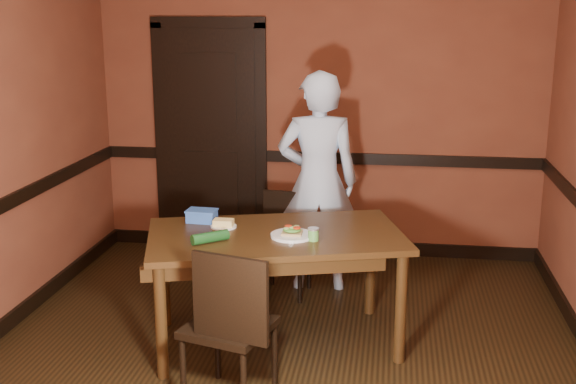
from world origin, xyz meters
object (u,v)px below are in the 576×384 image
(chair_near, at_px, (229,324))
(person, at_px, (318,182))
(food_tub, at_px, (202,216))
(cheese_saucer, at_px, (224,224))
(sandwich_plate, at_px, (292,234))
(dining_table, at_px, (276,288))
(chair_far, at_px, (285,246))
(sauce_jar, at_px, (313,234))

(chair_near, bearing_deg, person, -83.32)
(person, height_order, food_tub, person)
(food_tub, bearing_deg, cheese_saucer, -27.20)
(food_tub, bearing_deg, person, 54.34)
(chair_near, height_order, sandwich_plate, chair_near)
(chair_near, bearing_deg, sandwich_plate, -93.71)
(dining_table, bearing_deg, chair_far, 78.07)
(person, height_order, sandwich_plate, person)
(cheese_saucer, xyz_separation_m, food_tub, (-0.18, 0.11, 0.02))
(food_tub, bearing_deg, dining_table, -15.17)
(chair_near, distance_m, cheese_saucer, 0.95)
(cheese_saucer, bearing_deg, chair_near, -75.18)
(chair_near, height_order, cheese_saucer, chair_near)
(chair_near, bearing_deg, food_tub, -51.06)
(sauce_jar, bearing_deg, dining_table, 155.69)
(chair_near, height_order, person, person)
(dining_table, distance_m, cheese_saucer, 0.56)
(person, bearing_deg, sandwich_plate, 80.35)
(sandwich_plate, bearing_deg, cheese_saucer, 163.94)
(person, xyz_separation_m, sandwich_plate, (-0.05, -1.13, -0.08))
(chair_far, distance_m, sandwich_plate, 1.03)
(food_tub, bearing_deg, sauce_jar, -17.07)
(dining_table, height_order, chair_far, chair_far)
(sandwich_plate, relative_size, cheese_saucer, 1.59)
(cheese_saucer, bearing_deg, sauce_jar, -17.33)
(chair_near, relative_size, sauce_jar, 11.46)
(cheese_saucer, distance_m, food_tub, 0.21)
(dining_table, distance_m, chair_near, 0.80)
(chair_near, relative_size, sandwich_plate, 3.42)
(chair_near, xyz_separation_m, person, (0.31, 1.85, 0.40))
(cheese_saucer, bearing_deg, sandwich_plate, -16.06)
(person, bearing_deg, cheese_saucer, 54.25)
(sandwich_plate, height_order, sauce_jar, sauce_jar)
(chair_far, distance_m, food_tub, 0.94)
(cheese_saucer, bearing_deg, person, 61.47)
(sauce_jar, bearing_deg, chair_far, 108.41)
(chair_far, xyz_separation_m, chair_near, (-0.08, -1.65, 0.08))
(dining_table, bearing_deg, chair_near, -116.63)
(food_tub, bearing_deg, chair_far, 58.17)
(chair_near, xyz_separation_m, sandwich_plate, (0.26, 0.72, 0.32))
(chair_near, xyz_separation_m, food_tub, (-0.41, 0.97, 0.35))
(person, xyz_separation_m, sauce_jar, (0.10, -1.19, -0.06))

